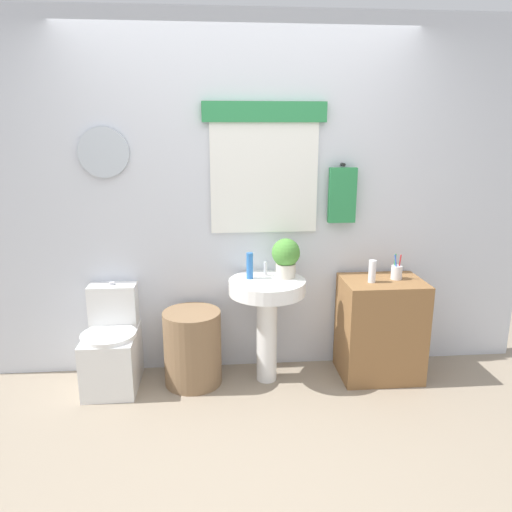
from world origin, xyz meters
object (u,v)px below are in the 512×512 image
Objects in this scene: toilet at (113,348)px; soap_bottle at (250,266)px; potted_plant at (286,256)px; laundry_hamper at (193,348)px; pedestal_sink at (267,304)px; lotion_bottle at (372,271)px; wooden_cabinet at (380,328)px; toothbrush_cup at (397,272)px.

soap_bottle is (1.00, 0.02, 0.58)m from toilet.
potted_plant reaches higher than soap_bottle.
potted_plant is (0.26, 0.01, 0.06)m from soap_bottle.
toilet is at bearing -178.90° from soap_bottle.
laundry_hamper is 1.93× the size of potted_plant.
potted_plant is at bearing 5.03° from laundry_hamper.
toilet is 1.15m from soap_bottle.
pedestal_sink is 0.78m from lotion_bottle.
lotion_bottle is (0.61, -0.10, -0.10)m from potted_plant.
soap_bottle is 1.17× the size of lotion_bottle.
toilet is at bearing 179.10° from wooden_cabinet.
toilet is 1.41m from potted_plant.
lotion_bottle reaches higher than laundry_hamper.
wooden_cabinet is 3.97× the size of soap_bottle.
potted_plant is (-0.71, 0.06, 0.56)m from wooden_cabinet.
wooden_cabinet is (1.96, -0.03, 0.09)m from toilet.
laundry_hamper is at bearing 180.00° from wooden_cabinet.
potted_plant is at bearing 2.20° from soap_bottle.
laundry_hamper is 1.58m from toothbrush_cup.
wooden_cabinet is 4.05× the size of toothbrush_cup.
toilet is 1.97m from wooden_cabinet.
lotion_bottle reaches higher than pedestal_sink.
laundry_hamper is 0.73× the size of wooden_cabinet.
soap_bottle is (-0.12, 0.05, 0.27)m from pedestal_sink.
toothbrush_cup reaches higher than pedestal_sink.
potted_plant reaches higher than toothbrush_cup.
potted_plant is at bearing 177.17° from toothbrush_cup.
potted_plant reaches higher than laundry_hamper.
soap_bottle is 0.66× the size of potted_plant.
lotion_bottle is 0.21m from toothbrush_cup.
toothbrush_cup is (2.06, -0.01, 0.52)m from toilet.
lotion_bottle reaches higher than wooden_cabinet.
toothbrush_cup reaches higher than wooden_cabinet.
pedestal_sink is 0.37m from potted_plant.
wooden_cabinet is at bearing 21.48° from lotion_bottle.
wooden_cabinet is 0.90m from potted_plant.
toilet is 1.94m from lotion_bottle.
toilet is 0.58m from laundry_hamper.
potted_plant reaches higher than toilet.
pedestal_sink is 0.30m from soap_bottle.
toilet is 0.95× the size of pedestal_sink.
wooden_cabinet is 0.44m from toothbrush_cup.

